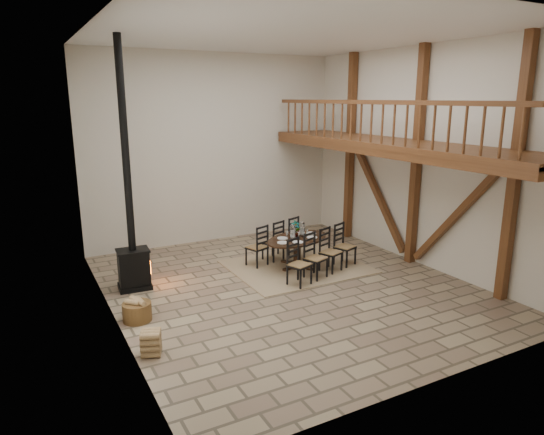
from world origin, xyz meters
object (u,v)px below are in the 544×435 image
dining_table (300,253)px  log_basket (137,311)px  log_stack (151,343)px  wood_stove (132,236)px

dining_table → log_basket: size_ratio=4.75×
log_stack → dining_table: bearing=29.4°
wood_stove → log_basket: wood_stove is taller
wood_stove → log_stack: (-0.39, -2.82, -0.92)m
dining_table → wood_stove: (-3.66, 0.54, 0.76)m
dining_table → log_stack: bearing=-170.3°
log_basket → log_stack: (-0.09, -1.29, 0.02)m
wood_stove → log_basket: (-0.31, -1.52, -0.95)m
wood_stove → log_basket: bearing=-97.2°
log_stack → wood_stove: bearing=82.0°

